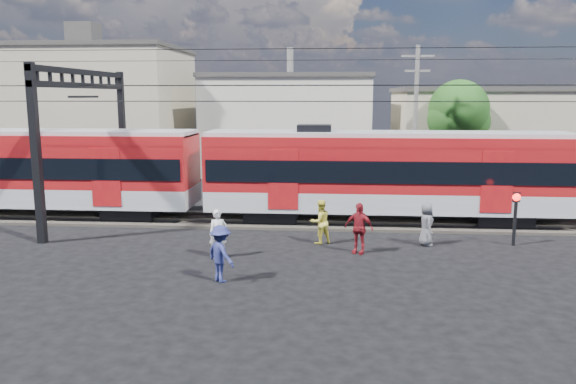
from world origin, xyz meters
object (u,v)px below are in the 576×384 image
object	(u,v)px
pedestrian_a	(218,234)
crossing_signal	(516,209)
commuter_train	(390,171)
pedestrian_c	(221,254)

from	to	relation	value
pedestrian_a	crossing_signal	size ratio (longest dim) A/B	0.83
crossing_signal	pedestrian_a	bearing A→B (deg)	-167.06
commuter_train	pedestrian_a	bearing A→B (deg)	-137.98
crossing_signal	commuter_train	bearing A→B (deg)	142.68
pedestrian_c	crossing_signal	world-z (taller)	crossing_signal
pedestrian_a	pedestrian_c	distance (m)	2.66
crossing_signal	pedestrian_c	bearing A→B (deg)	-153.90
pedestrian_a	crossing_signal	xyz separation A→B (m)	(11.10, 2.55, 0.58)
pedestrian_c	crossing_signal	bearing A→B (deg)	-110.34
commuter_train	pedestrian_c	xyz separation A→B (m)	(-6.00, -8.55, -1.50)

